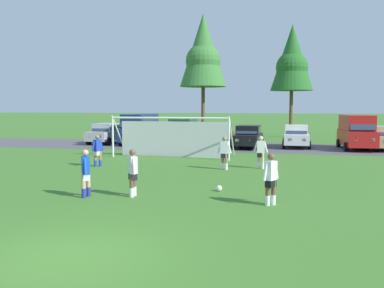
{
  "coord_description": "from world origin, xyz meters",
  "views": [
    {
      "loc": [
        4.25,
        -7.38,
        3.06
      ],
      "look_at": [
        0.56,
        9.36,
        1.54
      ],
      "focal_mm": 38.42,
      "sensor_mm": 36.0,
      "label": 1
    }
  ],
  "objects": [
    {
      "name": "soccer_goal",
      "position": [
        -2.36,
        17.05,
        1.29
      ],
      "size": [
        7.5,
        2.28,
        2.57
      ],
      "color": "white",
      "rests_on": "ground"
    },
    {
      "name": "tree_left_edge",
      "position": [
        -3.53,
        33.09,
        8.48
      ],
      "size": [
        4.62,
        4.62,
        12.32
      ],
      "color": "brown",
      "rests_on": "ground"
    },
    {
      "name": "parked_car_slot_center_right",
      "position": [
        1.75,
        23.79,
        0.88
      ],
      "size": [
        2.21,
        4.29,
        1.72
      ],
      "color": "black",
      "rests_on": "ground"
    },
    {
      "name": "parked_car_slot_left",
      "position": [
        -7.35,
        24.98,
        1.34
      ],
      "size": [
        2.33,
        4.87,
        2.52
      ],
      "color": "navy",
      "rests_on": "ground"
    },
    {
      "name": "tree_mid_left",
      "position": [
        5.1,
        36.49,
        7.95
      ],
      "size": [
        4.33,
        4.33,
        11.55
      ],
      "color": "brown",
      "rests_on": "ground"
    },
    {
      "name": "soccer_ball",
      "position": [
        2.03,
        7.35,
        0.11
      ],
      "size": [
        0.22,
        0.22,
        0.22
      ],
      "color": "white",
      "rests_on": "ground"
    },
    {
      "name": "parked_car_slot_far_right",
      "position": [
        9.56,
        24.44,
        1.34
      ],
      "size": [
        2.36,
        4.88,
        2.52
      ],
      "color": "red",
      "rests_on": "ground"
    },
    {
      "name": "player_midfield_center",
      "position": [
        -5.12,
        12.31,
        0.82
      ],
      "size": [
        0.42,
        0.68,
        1.64
      ],
      "color": "#936B4C",
      "rests_on": "ground"
    },
    {
      "name": "player_winger_right",
      "position": [
        3.22,
        13.38,
        0.82
      ],
      "size": [
        0.75,
        0.29,
        1.64
      ],
      "color": "beige",
      "rests_on": "ground"
    },
    {
      "name": "player_winger_left",
      "position": [
        3.93,
        5.56,
        0.82
      ],
      "size": [
        0.51,
        0.64,
        1.64
      ],
      "color": "brown",
      "rests_on": "ground"
    },
    {
      "name": "ground_plane",
      "position": [
        0.0,
        15.0,
        0.0
      ],
      "size": [
        400.0,
        400.0,
        0.0
      ],
      "primitive_type": "plane",
      "color": "#3D7028"
    },
    {
      "name": "parked_car_slot_right",
      "position": [
        5.32,
        25.03,
        0.88
      ],
      "size": [
        2.08,
        4.22,
        1.72
      ],
      "color": "silver",
      "rests_on": "ground"
    },
    {
      "name": "player_trailing_back",
      "position": [
        -2.28,
        5.4,
        0.82
      ],
      "size": [
        0.41,
        0.7,
        1.64
      ],
      "color": "tan",
      "rests_on": "ground"
    },
    {
      "name": "player_striker_near",
      "position": [
        1.48,
        12.66,
        0.82
      ],
      "size": [
        0.73,
        0.29,
        1.64
      ],
      "color": "#936B4C",
      "rests_on": "ground"
    },
    {
      "name": "parked_car_slot_center",
      "position": [
        -0.61,
        25.22,
        0.88
      ],
      "size": [
        2.11,
        4.24,
        1.72
      ],
      "color": "maroon",
      "rests_on": "ground"
    },
    {
      "name": "parked_car_slot_center_left",
      "position": [
        -3.79,
        25.71,
        1.11
      ],
      "size": [
        2.23,
        4.65,
        2.16
      ],
      "color": "#194C2D",
      "rests_on": "ground"
    },
    {
      "name": "parked_car_slot_far_left",
      "position": [
        -10.41,
        25.06,
        0.88
      ],
      "size": [
        2.16,
        4.27,
        1.72
      ],
      "color": "#B2B2BC",
      "rests_on": "ground"
    },
    {
      "name": "parking_lot_strip",
      "position": [
        0.0,
        24.54,
        0.0
      ],
      "size": [
        52.0,
        8.4,
        0.01
      ],
      "primitive_type": "cube",
      "color": "#4C4C51",
      "rests_on": "ground"
    },
    {
      "name": "player_defender_far",
      "position": [
        -0.75,
        5.84,
        0.82
      ],
      "size": [
        0.46,
        0.68,
        1.64
      ],
      "color": "brown",
      "rests_on": "ground"
    }
  ]
}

